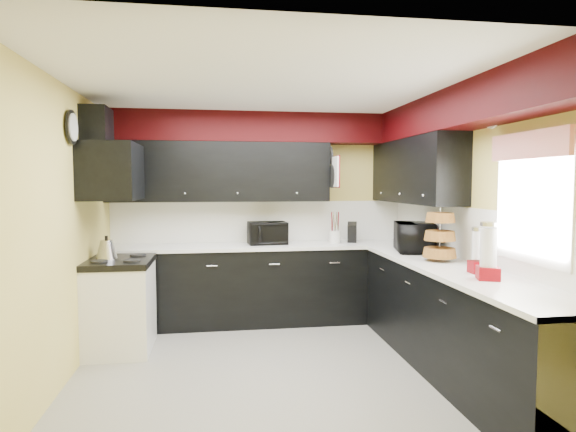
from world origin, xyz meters
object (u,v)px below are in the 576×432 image
object	(u,v)px
microwave	(415,237)
kettle	(107,249)
utensil_crock	(335,237)
toaster_oven	(268,233)
knife_block	(352,233)

from	to	relation	value
microwave	kettle	bearing A→B (deg)	101.30
utensil_crock	kettle	xyz separation A→B (m)	(-2.51, -0.69, -0.00)
toaster_oven	microwave	xyz separation A→B (m)	(1.48, -0.86, 0.02)
toaster_oven	utensil_crock	xyz separation A→B (m)	(0.82, -0.03, -0.06)
knife_block	utensil_crock	bearing A→B (deg)	-156.29
microwave	knife_block	size ratio (longest dim) A/B	2.31
toaster_oven	utensil_crock	size ratio (longest dim) A/B	3.03
microwave	knife_block	world-z (taller)	microwave
toaster_oven	knife_block	bearing A→B (deg)	-4.12
toaster_oven	knife_block	size ratio (longest dim) A/B	1.89
microwave	kettle	world-z (taller)	microwave
toaster_oven	kettle	size ratio (longest dim) A/B	2.23
utensil_crock	kettle	world-z (taller)	kettle
toaster_oven	knife_block	world-z (taller)	toaster_oven
microwave	utensil_crock	bearing A→B (deg)	52.29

